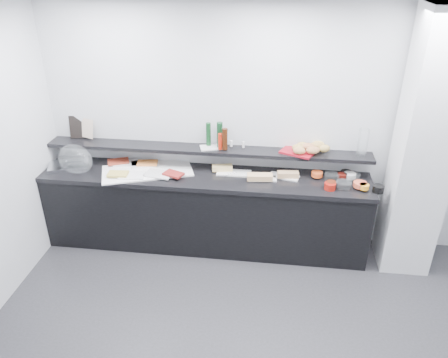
# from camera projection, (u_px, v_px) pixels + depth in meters

# --- Properties ---
(back_wall) EXTENTS (5.00, 0.02, 2.70)m
(back_wall) POSITION_uv_depth(u_px,v_px,m) (271.00, 130.00, 4.75)
(back_wall) COLOR silver
(back_wall) RESTS_ON ground
(ceiling) EXTENTS (5.00, 5.00, 0.00)m
(ceiling) POSITION_uv_depth(u_px,v_px,m) (272.00, 30.00, 2.37)
(ceiling) COLOR white
(ceiling) RESTS_ON back_wall
(column) EXTENTS (0.50, 0.50, 2.70)m
(column) POSITION_uv_depth(u_px,v_px,m) (424.00, 150.00, 4.27)
(column) COLOR silver
(column) RESTS_ON ground
(buffet_cabinet) EXTENTS (3.60, 0.60, 0.85)m
(buffet_cabinet) POSITION_uv_depth(u_px,v_px,m) (205.00, 212.00, 4.99)
(buffet_cabinet) COLOR black
(buffet_cabinet) RESTS_ON ground
(counter_top) EXTENTS (3.62, 0.62, 0.05)m
(counter_top) POSITION_uv_depth(u_px,v_px,m) (204.00, 177.00, 4.79)
(counter_top) COLOR black
(counter_top) RESTS_ON buffet_cabinet
(wall_shelf) EXTENTS (3.60, 0.25, 0.04)m
(wall_shelf) POSITION_uv_depth(u_px,v_px,m) (206.00, 150.00, 4.82)
(wall_shelf) COLOR black
(wall_shelf) RESTS_ON back_wall
(cloche_base) EXTENTS (0.51, 0.43, 0.04)m
(cloche_base) POSITION_uv_depth(u_px,v_px,m) (69.00, 165.00, 4.95)
(cloche_base) COLOR #B6B9BD
(cloche_base) RESTS_ON counter_top
(cloche_dome) EXTENTS (0.51, 0.43, 0.34)m
(cloche_dome) POSITION_uv_depth(u_px,v_px,m) (75.00, 159.00, 4.84)
(cloche_dome) COLOR white
(cloche_dome) RESTS_ON cloche_base
(linen_runner) EXTENTS (1.08, 0.77, 0.01)m
(linen_runner) POSITION_uv_depth(u_px,v_px,m) (147.00, 171.00, 4.85)
(linen_runner) COLOR white
(linen_runner) RESTS_ON counter_top
(platter_meat_a) EXTENTS (0.29, 0.21, 0.01)m
(platter_meat_a) POSITION_uv_depth(u_px,v_px,m) (126.00, 163.00, 4.99)
(platter_meat_a) COLOR white
(platter_meat_a) RESTS_ON linen_runner
(food_meat_a) EXTENTS (0.27, 0.23, 0.02)m
(food_meat_a) POSITION_uv_depth(u_px,v_px,m) (118.00, 161.00, 4.99)
(food_meat_a) COLOR maroon
(food_meat_a) RESTS_ON platter_meat_a
(platter_salmon) EXTENTS (0.33, 0.26, 0.01)m
(platter_salmon) POSITION_uv_depth(u_px,v_px,m) (144.00, 164.00, 4.97)
(platter_salmon) COLOR white
(platter_salmon) RESTS_ON linen_runner
(food_salmon) EXTENTS (0.24, 0.17, 0.02)m
(food_salmon) POSITION_uv_depth(u_px,v_px,m) (147.00, 163.00, 4.95)
(food_salmon) COLOR orange
(food_salmon) RESTS_ON platter_salmon
(platter_cheese) EXTENTS (0.29, 0.21, 0.01)m
(platter_cheese) POSITION_uv_depth(u_px,v_px,m) (132.00, 176.00, 4.72)
(platter_cheese) COLOR white
(platter_cheese) RESTS_ON linen_runner
(food_cheese) EXTENTS (0.23, 0.15, 0.02)m
(food_cheese) POSITION_uv_depth(u_px,v_px,m) (118.00, 174.00, 4.71)
(food_cheese) COLOR gold
(food_cheese) RESTS_ON platter_cheese
(platter_meat_b) EXTENTS (0.32, 0.24, 0.01)m
(platter_meat_b) POSITION_uv_depth(u_px,v_px,m) (159.00, 174.00, 4.75)
(platter_meat_b) COLOR silver
(platter_meat_b) RESTS_ON linen_runner
(food_meat_b) EXTENTS (0.25, 0.21, 0.02)m
(food_meat_b) POSITION_uv_depth(u_px,v_px,m) (173.00, 174.00, 4.71)
(food_meat_b) COLOR maroon
(food_meat_b) RESTS_ON platter_meat_b
(sandwich_plate_left) EXTENTS (0.38, 0.16, 0.01)m
(sandwich_plate_left) POSITION_uv_depth(u_px,v_px,m) (234.00, 173.00, 4.81)
(sandwich_plate_left) COLOR white
(sandwich_plate_left) RESTS_ON counter_top
(sandwich_food_left) EXTENTS (0.23, 0.13, 0.06)m
(sandwich_food_left) POSITION_uv_depth(u_px,v_px,m) (222.00, 168.00, 4.83)
(sandwich_food_left) COLOR #E0BE75
(sandwich_food_left) RESTS_ON sandwich_plate_left
(tongs_left) EXTENTS (0.14, 0.10, 0.01)m
(tongs_left) POSITION_uv_depth(u_px,v_px,m) (231.00, 174.00, 4.76)
(tongs_left) COLOR silver
(tongs_left) RESTS_ON sandwich_plate_left
(sandwich_plate_mid) EXTENTS (0.31, 0.16, 0.01)m
(sandwich_plate_mid) POSITION_uv_depth(u_px,v_px,m) (262.00, 179.00, 4.69)
(sandwich_plate_mid) COLOR white
(sandwich_plate_mid) RESTS_ON counter_top
(sandwich_food_mid) EXTENTS (0.28, 0.13, 0.06)m
(sandwich_food_mid) POSITION_uv_depth(u_px,v_px,m) (260.00, 177.00, 4.64)
(sandwich_food_mid) COLOR tan
(sandwich_food_mid) RESTS_ON sandwich_plate_mid
(tongs_mid) EXTENTS (0.16, 0.01, 0.01)m
(tongs_mid) POSITION_uv_depth(u_px,v_px,m) (257.00, 179.00, 4.66)
(tongs_mid) COLOR silver
(tongs_mid) RESTS_ON sandwich_plate_mid
(sandwich_plate_right) EXTENTS (0.34, 0.21, 0.01)m
(sandwich_plate_right) POSITION_uv_depth(u_px,v_px,m) (284.00, 177.00, 4.73)
(sandwich_plate_right) COLOR silver
(sandwich_plate_right) RESTS_ON counter_top
(sandwich_food_right) EXTENTS (0.23, 0.11, 0.06)m
(sandwich_food_right) POSITION_uv_depth(u_px,v_px,m) (288.00, 174.00, 4.69)
(sandwich_food_right) COLOR tan
(sandwich_food_right) RESTS_ON sandwich_plate_right
(tongs_right) EXTENTS (0.16, 0.04, 0.01)m
(tongs_right) POSITION_uv_depth(u_px,v_px,m) (285.00, 177.00, 4.69)
(tongs_right) COLOR #B5B8BC
(tongs_right) RESTS_ON sandwich_plate_right
(bowl_glass_fruit) EXTENTS (0.20, 0.20, 0.07)m
(bowl_glass_fruit) POSITION_uv_depth(u_px,v_px,m) (332.00, 177.00, 4.66)
(bowl_glass_fruit) COLOR white
(bowl_glass_fruit) RESTS_ON counter_top
(fill_glass_fruit) EXTENTS (0.13, 0.13, 0.05)m
(fill_glass_fruit) POSITION_uv_depth(u_px,v_px,m) (317.00, 174.00, 4.70)
(fill_glass_fruit) COLOR #F35721
(fill_glass_fruit) RESTS_ON bowl_glass_fruit
(bowl_black_jam) EXTENTS (0.15, 0.15, 0.07)m
(bowl_black_jam) POSITION_uv_depth(u_px,v_px,m) (346.00, 174.00, 4.72)
(bowl_black_jam) COLOR black
(bowl_black_jam) RESTS_ON counter_top
(fill_black_jam) EXTENTS (0.13, 0.13, 0.05)m
(fill_black_jam) POSITION_uv_depth(u_px,v_px,m) (342.00, 176.00, 4.66)
(fill_black_jam) COLOR #4F110B
(fill_black_jam) RESTS_ON bowl_black_jam
(bowl_glass_cream) EXTENTS (0.20, 0.20, 0.07)m
(bowl_glass_cream) POSITION_uv_depth(u_px,v_px,m) (352.00, 177.00, 4.67)
(bowl_glass_cream) COLOR white
(bowl_glass_cream) RESTS_ON counter_top
(fill_glass_cream) EXTENTS (0.16, 0.16, 0.05)m
(fill_glass_cream) POSITION_uv_depth(u_px,v_px,m) (350.00, 175.00, 4.67)
(fill_glass_cream) COLOR silver
(fill_glass_cream) RESTS_ON bowl_glass_cream
(bowl_red_jam) EXTENTS (0.15, 0.15, 0.07)m
(bowl_red_jam) POSITION_uv_depth(u_px,v_px,m) (330.00, 186.00, 4.48)
(bowl_red_jam) COLOR #9C160E
(bowl_red_jam) RESTS_ON counter_top
(fill_red_jam) EXTENTS (0.12, 0.12, 0.05)m
(fill_red_jam) POSITION_uv_depth(u_px,v_px,m) (331.00, 184.00, 4.50)
(fill_red_jam) COLOR #50190B
(fill_red_jam) RESTS_ON bowl_red_jam
(bowl_glass_salmon) EXTENTS (0.19, 0.19, 0.07)m
(bowl_glass_salmon) POSITION_uv_depth(u_px,v_px,m) (343.00, 185.00, 4.50)
(bowl_glass_salmon) COLOR white
(bowl_glass_salmon) RESTS_ON counter_top
(fill_glass_salmon) EXTENTS (0.17, 0.17, 0.05)m
(fill_glass_salmon) POSITION_uv_depth(u_px,v_px,m) (360.00, 185.00, 4.48)
(fill_glass_salmon) COLOR #E15737
(fill_glass_salmon) RESTS_ON bowl_glass_salmon
(bowl_black_fruit) EXTENTS (0.15, 0.15, 0.07)m
(bowl_black_fruit) POSITION_uv_depth(u_px,v_px,m) (378.00, 189.00, 4.43)
(bowl_black_fruit) COLOR black
(bowl_black_fruit) RESTS_ON counter_top
(fill_black_fruit) EXTENTS (0.11, 0.11, 0.05)m
(fill_black_fruit) POSITION_uv_depth(u_px,v_px,m) (364.00, 187.00, 4.45)
(fill_black_fruit) COLOR orange
(fill_black_fruit) RESTS_ON bowl_black_fruit
(framed_print) EXTENTS (0.21, 0.10, 0.26)m
(framed_print) POSITION_uv_depth(u_px,v_px,m) (78.00, 127.00, 5.02)
(framed_print) COLOR black
(framed_print) RESTS_ON wall_shelf
(print_art) EXTENTS (0.18, 0.11, 0.22)m
(print_art) POSITION_uv_depth(u_px,v_px,m) (87.00, 128.00, 4.98)
(print_art) COLOR #CFAC95
(print_art) RESTS_ON framed_print
(condiment_tray) EXTENTS (0.29, 0.22, 0.01)m
(condiment_tray) POSITION_uv_depth(u_px,v_px,m) (212.00, 147.00, 4.81)
(condiment_tray) COLOR silver
(condiment_tray) RESTS_ON wall_shelf
(bottle_green_a) EXTENTS (0.05, 0.05, 0.26)m
(bottle_green_a) POSITION_uv_depth(u_px,v_px,m) (208.00, 134.00, 4.79)
(bottle_green_a) COLOR #103D1B
(bottle_green_a) RESTS_ON condiment_tray
(bottle_brown) EXTENTS (0.06, 0.06, 0.24)m
(bottle_brown) POSITION_uv_depth(u_px,v_px,m) (225.00, 139.00, 4.69)
(bottle_brown) COLOR #3A190A
(bottle_brown) RESTS_ON condiment_tray
(bottle_green_b) EXTENTS (0.07, 0.07, 0.28)m
(bottle_green_b) POSITION_uv_depth(u_px,v_px,m) (220.00, 135.00, 4.75)
(bottle_green_b) COLOR black
(bottle_green_b) RESTS_ON condiment_tray
(bottle_hot) EXTENTS (0.05, 0.05, 0.18)m
(bottle_hot) POSITION_uv_depth(u_px,v_px,m) (220.00, 141.00, 4.71)
(bottle_hot) COLOR #B9200D
(bottle_hot) RESTS_ON condiment_tray
(shaker_salt) EXTENTS (0.04, 0.04, 0.07)m
(shaker_salt) POSITION_uv_depth(u_px,v_px,m) (243.00, 145.00, 4.77)
(shaker_salt) COLOR white
(shaker_salt) RESTS_ON condiment_tray
(shaker_pepper) EXTENTS (0.04, 0.04, 0.07)m
(shaker_pepper) POSITION_uv_depth(u_px,v_px,m) (231.00, 143.00, 4.80)
(shaker_pepper) COLOR white
(shaker_pepper) RESTS_ON condiment_tray
(bread_tray) EXTENTS (0.41, 0.36, 0.02)m
(bread_tray) POSITION_uv_depth(u_px,v_px,m) (298.00, 152.00, 4.70)
(bread_tray) COLOR maroon
(bread_tray) RESTS_ON wall_shelf
(bread_roll_nw) EXTENTS (0.14, 0.10, 0.08)m
(bread_roll_nw) POSITION_uv_depth(u_px,v_px,m) (302.00, 146.00, 4.72)
(bread_roll_nw) COLOR #B38E44
(bread_roll_nw) RESTS_ON bread_tray
(bread_roll_n) EXTENTS (0.14, 0.10, 0.08)m
(bread_roll_n) POSITION_uv_depth(u_px,v_px,m) (318.00, 145.00, 4.74)
(bread_roll_n) COLOR gold
(bread_roll_n) RESTS_ON bread_tray
(bread_roll_ne) EXTENTS (0.15, 0.11, 0.08)m
(bread_roll_ne) POSITION_uv_depth(u_px,v_px,m) (317.00, 146.00, 4.71)
(bread_roll_ne) COLOR #AC8541
(bread_roll_ne) RESTS_ON bread_tray
(bread_roll_sw) EXTENTS (0.16, 0.13, 0.08)m
(bread_roll_sw) POSITION_uv_depth(u_px,v_px,m) (298.00, 148.00, 4.65)
(bread_roll_sw) COLOR #AC8641
(bread_roll_sw) RESTS_ON bread_tray
(bread_roll_s) EXTENTS (0.14, 0.10, 0.08)m
(bread_roll_s) POSITION_uv_depth(u_px,v_px,m) (299.00, 151.00, 4.59)
(bread_roll_s) COLOR #B37A44
(bread_roll_s) RESTS_ON bread_tray
(bread_roll_se) EXTENTS (0.17, 0.13, 0.08)m
(bread_roll_se) POSITION_uv_depth(u_px,v_px,m) (313.00, 150.00, 4.60)
(bread_roll_se) COLOR #AD7142
(bread_roll_se) RESTS_ON bread_tray
(bread_roll_midw) EXTENTS (0.14, 0.10, 0.08)m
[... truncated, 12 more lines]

